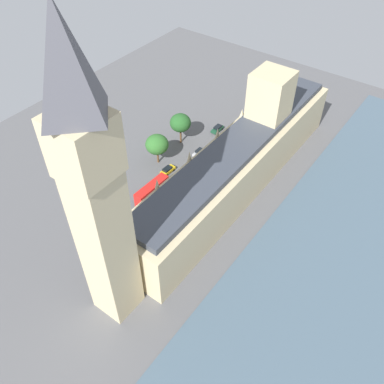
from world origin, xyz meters
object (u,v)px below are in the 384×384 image
(car_silver_far_end, at_px, (199,152))
(car_yellow_cab_under_trees, at_px, (168,170))
(clock_tower, at_px, (94,190))
(double_decker_bus_kerbside, at_px, (152,191))
(plane_tree_near_tower, at_px, (157,144))
(plane_tree_midblock, at_px, (180,123))
(street_lamp_trailing, at_px, (107,186))
(pedestrian_by_river_gate, at_px, (249,132))
(parliament_building, at_px, (241,159))
(car_dark_green_leading, at_px, (217,129))

(car_silver_far_end, distance_m, car_yellow_cab_under_trees, 11.65)
(clock_tower, height_order, double_decker_bus_kerbside, clock_tower)
(plane_tree_near_tower, xyz_separation_m, plane_tree_midblock, (0.50, -11.18, 0.67))
(car_yellow_cab_under_trees, xyz_separation_m, street_lamp_trailing, (5.72, 16.87, 3.62))
(double_decker_bus_kerbside, xyz_separation_m, street_lamp_trailing, (8.97, 6.63, 1.87))
(pedestrian_by_river_gate, height_order, plane_tree_near_tower, plane_tree_near_tower)
(clock_tower, bearing_deg, parliament_building, -90.90)
(street_lamp_trailing, bearing_deg, clock_tower, 138.50)
(clock_tower, distance_m, car_yellow_cab_under_trees, 51.07)
(plane_tree_near_tower, relative_size, plane_tree_midblock, 0.94)
(parliament_building, distance_m, plane_tree_midblock, 23.87)
(car_silver_far_end, xyz_separation_m, street_lamp_trailing, (8.11, 28.28, 3.62))
(plane_tree_midblock, distance_m, street_lamp_trailing, 30.09)
(parliament_building, relative_size, plane_tree_midblock, 8.18)
(double_decker_bus_kerbside, bearing_deg, street_lamp_trailing, 37.83)
(parliament_building, xyz_separation_m, plane_tree_midblock, (23.31, -4.99, -1.13))
(car_yellow_cab_under_trees, height_order, street_lamp_trailing, street_lamp_trailing)
(car_yellow_cab_under_trees, distance_m, plane_tree_near_tower, 7.55)
(parliament_building, bearing_deg, plane_tree_near_tower, 15.18)
(clock_tower, distance_m, car_dark_green_leading, 70.62)
(car_yellow_cab_under_trees, bearing_deg, plane_tree_midblock, 115.72)
(clock_tower, relative_size, car_yellow_cab_under_trees, 13.29)
(car_silver_far_end, bearing_deg, plane_tree_near_tower, 53.21)
(parliament_building, height_order, street_lamp_trailing, parliament_building)
(pedestrian_by_river_gate, relative_size, plane_tree_midblock, 0.18)
(car_yellow_cab_under_trees, bearing_deg, street_lamp_trailing, -105.78)
(car_yellow_cab_under_trees, height_order, pedestrian_by_river_gate, car_yellow_cab_under_trees)
(plane_tree_near_tower, bearing_deg, street_lamp_trailing, 87.83)
(pedestrian_by_river_gate, distance_m, plane_tree_near_tower, 30.51)
(double_decker_bus_kerbside, bearing_deg, clock_tower, 118.67)
(pedestrian_by_river_gate, bearing_deg, car_silver_far_end, -91.82)
(parliament_building, xyz_separation_m, car_yellow_cab_under_trees, (17.80, 8.13, -7.12))
(plane_tree_near_tower, bearing_deg, car_silver_far_end, -128.02)
(car_dark_green_leading, xyz_separation_m, pedestrian_by_river_gate, (-8.62, -4.35, -0.14))
(clock_tower, bearing_deg, double_decker_bus_kerbside, -62.68)
(car_silver_far_end, bearing_deg, double_decker_bus_kerbside, 93.50)
(plane_tree_midblock, bearing_deg, double_decker_bus_kerbside, 110.54)
(pedestrian_by_river_gate, relative_size, street_lamp_trailing, 0.26)
(clock_tower, xyz_separation_m, car_dark_green_leading, (16.91, -61.30, -30.71))
(clock_tower, distance_m, plane_tree_midblock, 60.33)
(car_yellow_cab_under_trees, bearing_deg, car_silver_far_end, 81.12)
(double_decker_bus_kerbside, bearing_deg, car_silver_far_end, -86.37)
(pedestrian_by_river_gate, xyz_separation_m, street_lamp_trailing, (14.53, 45.48, 3.75))
(car_silver_far_end, xyz_separation_m, car_yellow_cab_under_trees, (2.39, 11.40, 0.00))
(car_silver_far_end, height_order, pedestrian_by_river_gate, car_silver_far_end)
(car_dark_green_leading, distance_m, street_lamp_trailing, 41.70)
(clock_tower, height_order, car_silver_far_end, clock_tower)
(car_yellow_cab_under_trees, bearing_deg, parliament_building, 27.50)
(double_decker_bus_kerbside, height_order, plane_tree_near_tower, plane_tree_near_tower)
(clock_tower, xyz_separation_m, pedestrian_by_river_gate, (8.28, -65.65, -30.85))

